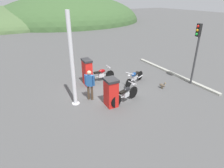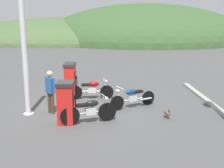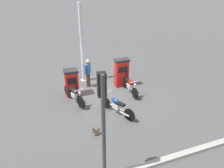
% 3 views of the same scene
% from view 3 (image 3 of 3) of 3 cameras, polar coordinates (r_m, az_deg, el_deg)
% --- Properties ---
extents(ground_plane, '(120.00, 120.00, 0.00)m').
position_cam_3_polar(ground_plane, '(12.54, -2.95, -2.42)').
color(ground_plane, '#4C4C4C').
extents(fuel_pump_near, '(0.68, 0.78, 1.50)m').
position_cam_3_polar(fuel_pump_near, '(12.24, -10.28, 0.41)').
color(fuel_pump_near, red).
rests_on(fuel_pump_near, ground).
extents(fuel_pump_far, '(0.58, 0.86, 1.68)m').
position_cam_3_polar(fuel_pump_far, '(13.02, 2.45, 2.96)').
color(fuel_pump_far, red).
rests_on(fuel_pump_far, ground).
extents(motorcycle_near_pump, '(1.99, 0.72, 0.98)m').
position_cam_3_polar(motorcycle_near_pump, '(11.64, -9.68, -2.65)').
color(motorcycle_near_pump, black).
rests_on(motorcycle_near_pump, ground).
extents(motorcycle_far_pump, '(2.05, 0.56, 0.95)m').
position_cam_3_polar(motorcycle_far_pump, '(12.44, 4.52, -0.35)').
color(motorcycle_far_pump, black).
rests_on(motorcycle_far_pump, ground).
extents(motorcycle_extra, '(1.98, 0.99, 0.95)m').
position_cam_3_polar(motorcycle_extra, '(10.58, 1.16, -5.46)').
color(motorcycle_extra, black).
rests_on(motorcycle_extra, ground).
extents(attendant_person, '(0.46, 0.47, 1.69)m').
position_cam_3_polar(attendant_person, '(12.96, -6.21, 3.29)').
color(attendant_person, '#473828').
rests_on(attendant_person, ground).
extents(wandering_duck, '(0.27, 0.45, 0.46)m').
position_cam_3_polar(wandering_duck, '(9.50, -4.15, -11.77)').
color(wandering_duck, brown).
rests_on(wandering_duck, ground).
extents(roadside_traffic_light, '(0.39, 0.27, 3.75)m').
position_cam_3_polar(roadside_traffic_light, '(6.45, -2.37, -6.97)').
color(roadside_traffic_light, '#38383A').
rests_on(roadside_traffic_light, ground).
extents(canopy_support_pole, '(0.40, 0.40, 4.66)m').
position_cam_3_polar(canopy_support_pole, '(13.30, -7.72, 9.71)').
color(canopy_support_pole, silver).
rests_on(canopy_support_pole, ground).
extents(road_edge_kerb, '(0.43, 7.50, 0.12)m').
position_cam_3_polar(road_edge_kerb, '(8.51, 10.35, -19.38)').
color(road_edge_kerb, '#9E9E93').
rests_on(road_edge_kerb, ground).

